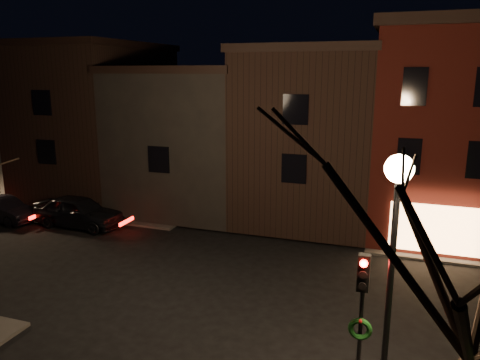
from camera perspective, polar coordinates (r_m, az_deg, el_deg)
name	(u,v)px	position (r m, az deg, el deg)	size (l,w,h in m)	color
ground	(224,284)	(19.03, -1.91, -12.58)	(120.00, 120.00, 0.00)	black
sidewalk_far_left	(100,162)	(45.25, -16.73, 2.17)	(30.00, 30.00, 0.12)	#2D2B28
corner_building	(439,129)	(25.69, 23.10, 5.72)	(6.50, 8.50, 10.50)	#4C120D
row_building_a	(314,132)	(27.12, 9.00, 5.74)	(7.30, 10.30, 9.40)	black
row_building_b	(198,136)	(29.31, -5.18, 5.41)	(7.80, 10.30, 8.40)	black
row_building_c	(98,120)	(32.85, -16.92, 7.05)	(7.30, 10.30, 9.90)	black
street_lamp_near	(395,220)	(10.46, 18.39, -4.70)	(0.60, 0.60, 6.48)	black
traffic_signal	(361,307)	(11.83, 14.58, -14.76)	(0.58, 0.38, 4.05)	black
parked_car_a	(79,211)	(26.80, -19.08, -3.64)	(2.01, 4.99, 1.70)	black
parked_car_b	(4,210)	(29.37, -26.86, -3.26)	(1.43, 4.11, 1.35)	black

